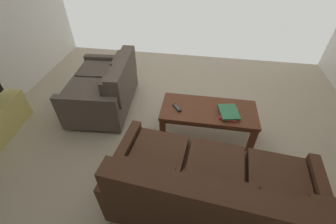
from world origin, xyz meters
The scene contains 6 objects.
ground_plane centered at (0.00, 0.00, 0.00)m, with size 5.48×4.84×0.01m, color #B7A88E.
sofa_main centered at (-0.48, 1.05, 0.38)m, with size 1.97×1.08×0.91m.
loveseat_near centered at (1.13, -0.44, 0.35)m, with size 0.95×1.30×0.81m.
coffee_table centered at (-0.43, -0.03, 0.41)m, with size 1.20×0.54×0.48m.
book_stack centered at (-0.67, 0.04, 0.51)m, with size 0.27×0.32×0.05m.
tv_remote centered at (-0.03, 0.02, 0.49)m, with size 0.13×0.16×0.02m.
Camera 1 is at (-0.26, 2.17, 2.28)m, focal length 23.83 mm.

